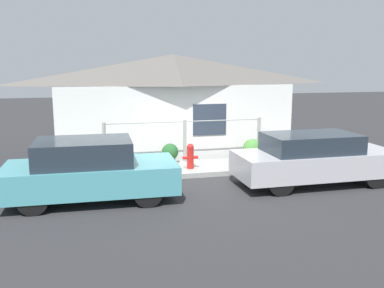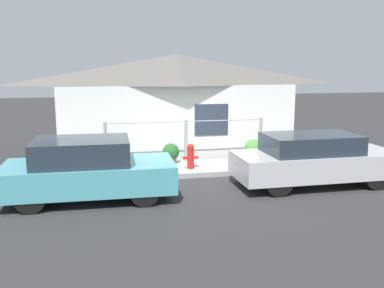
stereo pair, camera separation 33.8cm
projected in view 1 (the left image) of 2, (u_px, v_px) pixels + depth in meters
ground_plane at (197, 178)px, 11.73m from camera, size 60.00×60.00×0.00m
sidewalk at (190, 169)px, 12.50m from camera, size 24.00×1.62×0.14m
house at (174, 75)px, 14.16m from camera, size 8.03×2.23×3.39m
fence at (185, 139)px, 12.98m from camera, size 4.90×0.10×1.28m
car_left at (89, 170)px, 9.71m from camera, size 3.89×1.78×1.42m
car_right at (315, 159)px, 11.02m from camera, size 4.21×1.63×1.34m
fire_hydrant at (190, 156)px, 12.15m from camera, size 0.44×0.20×0.72m
potted_plant_near_hydrant at (170, 153)px, 12.80m from camera, size 0.50×0.50×0.60m
potted_plant_by_fence at (115, 156)px, 12.19m from camera, size 0.52×0.52×0.63m
potted_plant_corner at (252, 149)px, 13.18m from camera, size 0.59×0.59×0.67m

